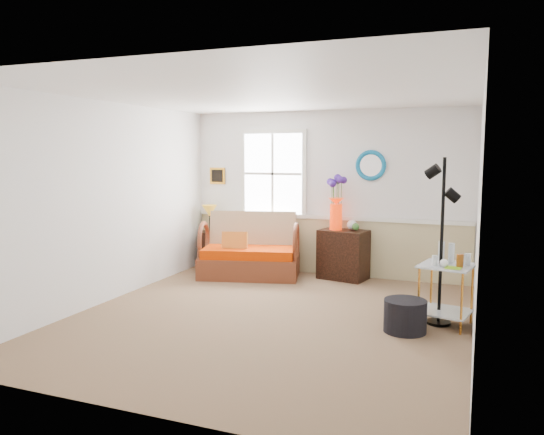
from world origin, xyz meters
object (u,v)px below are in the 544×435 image
(lamp_stand, at_px, (210,249))
(floor_lamp, at_px, (442,242))
(loveseat, at_px, (250,245))
(cabinet, at_px, (343,254))
(side_table, at_px, (446,295))
(ottoman, at_px, (405,316))

(lamp_stand, bearing_deg, floor_lamp, -24.65)
(loveseat, height_order, cabinet, loveseat)
(loveseat, distance_m, cabinet, 1.47)
(lamp_stand, distance_m, cabinet, 2.32)
(cabinet, xyz_separation_m, side_table, (1.60, -1.78, -0.03))
(loveseat, height_order, ottoman, loveseat)
(lamp_stand, height_order, ottoman, lamp_stand)
(lamp_stand, relative_size, side_table, 0.88)
(lamp_stand, distance_m, ottoman, 4.15)
(ottoman, bearing_deg, cabinet, 119.18)
(loveseat, height_order, floor_lamp, floor_lamp)
(lamp_stand, bearing_deg, loveseat, -23.52)
(loveseat, height_order, lamp_stand, loveseat)
(lamp_stand, xyz_separation_m, ottoman, (3.53, -2.18, -0.13))
(loveseat, bearing_deg, ottoman, -48.67)
(loveseat, relative_size, cabinet, 2.01)
(side_table, height_order, ottoman, side_table)
(floor_lamp, relative_size, ottoman, 4.10)
(cabinet, distance_m, ottoman, 2.49)
(loveseat, xyz_separation_m, ottoman, (2.63, -1.79, -0.32))
(loveseat, distance_m, ottoman, 3.20)
(lamp_stand, relative_size, cabinet, 0.80)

